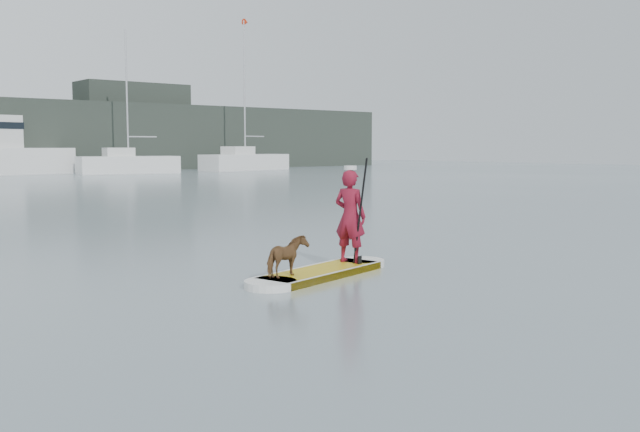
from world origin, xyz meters
TOP-DOWN VIEW (x-y plane):
  - ground at (0.00, 0.00)m, footprint 140.00×140.00m
  - paddleboard at (-3.84, -0.29)m, footprint 3.23×1.40m
  - paddler at (-2.99, -0.09)m, footprint 0.56×0.68m
  - white_cap at (-2.99, -0.09)m, footprint 0.22×0.22m
  - dog at (-4.67, -0.50)m, footprint 0.81×0.52m
  - paddle at (-2.98, -0.33)m, footprint 0.10×0.30m
  - sailboat_e at (12.91, 44.26)m, footprint 8.03×3.64m
  - sailboat_f at (24.27, 44.72)m, footprint 9.29×4.41m
  - shore_building_east at (18.00, 54.00)m, footprint 10.00×4.00m

SIDE VIEW (x-z plane):
  - ground at x=0.00m, z-range 0.00..0.00m
  - paddleboard at x=-3.84m, z-range 0.00..0.12m
  - dog at x=-4.67m, z-range 0.12..0.75m
  - paddle at x=-2.98m, z-range -0.20..1.80m
  - sailboat_e at x=12.91m, z-range -4.81..6.42m
  - sailboat_f at x=24.27m, z-range -5.79..7.60m
  - paddler at x=-2.99m, z-range 0.12..1.73m
  - white_cap at x=-2.99m, z-range 1.73..1.80m
  - shore_building_east at x=18.00m, z-range 0.00..8.00m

